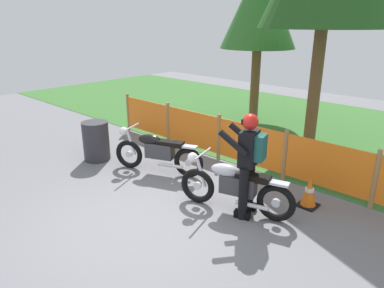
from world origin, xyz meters
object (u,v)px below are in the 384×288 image
object	(u,v)px
traffic_cone	(309,192)
motorcycle_trailing	(234,186)
rider_trailing	(249,160)
spare_drum	(96,141)
motorcycle_lead	(157,152)

from	to	relation	value
traffic_cone	motorcycle_trailing	bearing A→B (deg)	-129.69
motorcycle_trailing	rider_trailing	distance (m)	0.54
traffic_cone	spare_drum	size ratio (longest dim) A/B	0.60
rider_trailing	spare_drum	size ratio (longest dim) A/B	1.92
motorcycle_trailing	spare_drum	bearing A→B (deg)	-12.59
traffic_cone	motorcycle_lead	bearing A→B (deg)	-164.79
motorcycle_lead	rider_trailing	bearing A→B (deg)	153.90
traffic_cone	spare_drum	distance (m)	4.67
traffic_cone	rider_trailing	bearing A→B (deg)	-123.69
rider_trailing	spare_drum	world-z (taller)	rider_trailing
motorcycle_trailing	rider_trailing	xyz separation A→B (m)	(0.21, 0.06, 0.50)
motorcycle_trailing	traffic_cone	bearing A→B (deg)	-146.43
motorcycle_trailing	rider_trailing	world-z (taller)	rider_trailing
motorcycle_lead	traffic_cone	xyz separation A→B (m)	(2.95, 0.80, -0.19)
motorcycle_lead	spare_drum	world-z (taller)	motorcycle_lead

